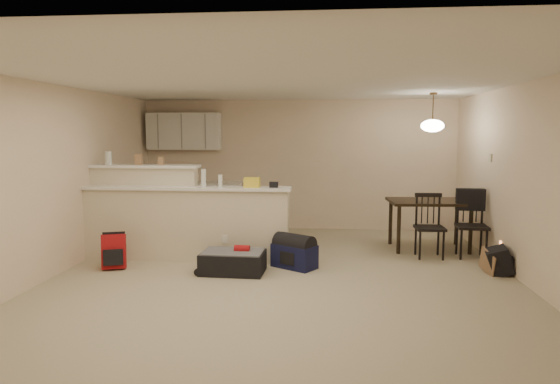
# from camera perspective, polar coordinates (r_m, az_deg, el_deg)

# --- Properties ---
(room) EXTENTS (7.00, 7.02, 2.50)m
(room) POSITION_cam_1_polar(r_m,az_deg,el_deg) (6.22, 0.33, 1.06)
(room) COLOR #B3A88A
(room) RESTS_ON ground
(breakfast_bar) EXTENTS (3.08, 0.58, 1.39)m
(breakfast_bar) POSITION_cam_1_polar(r_m,az_deg,el_deg) (7.61, -12.35, -2.92)
(breakfast_bar) COLOR beige
(breakfast_bar) RESTS_ON ground
(upper_cabinets) EXTENTS (1.40, 0.34, 0.70)m
(upper_cabinets) POSITION_cam_1_polar(r_m,az_deg,el_deg) (9.87, -10.91, 6.83)
(upper_cabinets) COLOR white
(upper_cabinets) RESTS_ON room
(kitchen_counter) EXTENTS (1.80, 0.60, 0.90)m
(kitchen_counter) POSITION_cam_1_polar(r_m,az_deg,el_deg) (9.80, -9.80, -1.65)
(kitchen_counter) COLOR white
(kitchen_counter) RESTS_ON ground
(thermostat) EXTENTS (0.02, 0.12, 0.12)m
(thermostat) POSITION_cam_1_polar(r_m,az_deg,el_deg) (8.11, 22.90, 3.63)
(thermostat) COLOR beige
(thermostat) RESTS_ON room
(jar) EXTENTS (0.10, 0.10, 0.20)m
(jar) POSITION_cam_1_polar(r_m,az_deg,el_deg) (8.00, -19.02, 3.69)
(jar) COLOR silver
(jar) RESTS_ON breakfast_bar
(cereal_box) EXTENTS (0.10, 0.07, 0.16)m
(cereal_box) POSITION_cam_1_polar(r_m,az_deg,el_deg) (7.82, -15.86, 3.59)
(cereal_box) COLOR #9D7651
(cereal_box) RESTS_ON breakfast_bar
(small_box) EXTENTS (0.08, 0.06, 0.12)m
(small_box) POSITION_cam_1_polar(r_m,az_deg,el_deg) (7.70, -13.46, 3.47)
(small_box) COLOR #9D7651
(small_box) RESTS_ON breakfast_bar
(bottle_a) EXTENTS (0.07, 0.07, 0.26)m
(bottle_a) POSITION_cam_1_polar(r_m,az_deg,el_deg) (7.31, -8.74, 1.60)
(bottle_a) COLOR silver
(bottle_a) RESTS_ON breakfast_bar
(bottle_b) EXTENTS (0.06, 0.06, 0.18)m
(bottle_b) POSITION_cam_1_polar(r_m,az_deg,el_deg) (7.26, -6.84, 1.28)
(bottle_b) COLOR silver
(bottle_b) RESTS_ON breakfast_bar
(bag_lump) EXTENTS (0.22, 0.18, 0.14)m
(bag_lump) POSITION_cam_1_polar(r_m,az_deg,el_deg) (7.18, -3.22, 1.10)
(bag_lump) COLOR #9D7651
(bag_lump) RESTS_ON breakfast_bar
(pouch) EXTENTS (0.12, 0.10, 0.08)m
(pouch) POSITION_cam_1_polar(r_m,az_deg,el_deg) (7.15, -0.71, 0.83)
(pouch) COLOR #9D7651
(pouch) RESTS_ON breakfast_bar
(dining_table) EXTENTS (1.32, 0.92, 0.79)m
(dining_table) POSITION_cam_1_polar(r_m,az_deg,el_deg) (8.35, 16.71, -1.57)
(dining_table) COLOR black
(dining_table) RESTS_ON ground
(pendant_lamp) EXTENTS (0.36, 0.36, 0.62)m
(pendant_lamp) POSITION_cam_1_polar(r_m,az_deg,el_deg) (8.27, 17.02, 7.31)
(pendant_lamp) COLOR brown
(pendant_lamp) RESTS_ON room
(dining_chair_near) EXTENTS (0.43, 0.41, 0.96)m
(dining_chair_near) POSITION_cam_1_polar(r_m,az_deg,el_deg) (7.82, 16.75, -3.76)
(dining_chair_near) COLOR black
(dining_chair_near) RESTS_ON ground
(dining_chair_far) EXTENTS (0.47, 0.45, 1.01)m
(dining_chair_far) POSITION_cam_1_polar(r_m,az_deg,el_deg) (8.02, 21.09, -3.50)
(dining_chair_far) COLOR black
(dining_chair_far) RESTS_ON ground
(suitcase) EXTENTS (0.85, 0.57, 0.28)m
(suitcase) POSITION_cam_1_polar(r_m,az_deg,el_deg) (6.78, -5.39, -8.02)
(suitcase) COLOR black
(suitcase) RESTS_ON ground
(red_backpack) EXTENTS (0.36, 0.29, 0.47)m
(red_backpack) POSITION_cam_1_polar(r_m,az_deg,el_deg) (7.31, -18.45, -6.47)
(red_backpack) COLOR #AB1318
(red_backpack) RESTS_ON ground
(navy_duffel) EXTENTS (0.68, 0.60, 0.33)m
(navy_duffel) POSITION_cam_1_polar(r_m,az_deg,el_deg) (7.00, 1.65, -7.33)
(navy_duffel) COLOR #13163C
(navy_duffel) RESTS_ON ground
(black_daypack) EXTENTS (0.33, 0.42, 0.34)m
(black_daypack) POSITION_cam_1_polar(r_m,az_deg,el_deg) (7.33, 23.74, -7.22)
(black_daypack) COLOR black
(black_daypack) RESTS_ON ground
(cardboard_sheet) EXTENTS (0.07, 0.40, 0.30)m
(cardboard_sheet) POSITION_cam_1_polar(r_m,az_deg,el_deg) (7.27, 22.60, -7.43)
(cardboard_sheet) COLOR #9D7651
(cardboard_sheet) RESTS_ON ground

